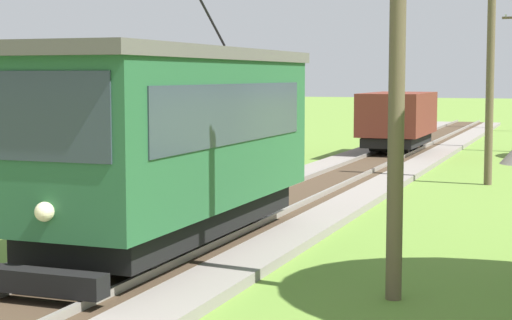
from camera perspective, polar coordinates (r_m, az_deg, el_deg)
red_tram at (r=15.57m, az=-5.55°, el=1.45°), size 2.60×8.54×4.79m
freight_car at (r=35.50m, az=9.44°, el=2.72°), size 2.40×5.20×2.31m
utility_pole_near_tram at (r=12.65m, az=9.39°, el=5.97°), size 1.40×0.24×6.63m
utility_pole_mid at (r=26.74m, az=15.36°, el=5.76°), size 1.40×0.50×6.75m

